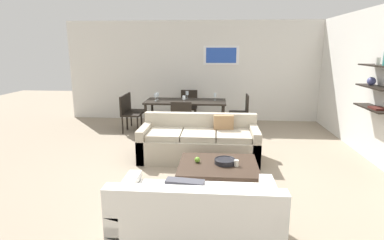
{
  "coord_description": "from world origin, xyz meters",
  "views": [
    {
      "loc": [
        0.25,
        -5.06,
        1.98
      ],
      "look_at": [
        -0.17,
        0.2,
        0.75
      ],
      "focal_mm": 29.0,
      "sensor_mm": 36.0,
      "label": 1
    }
  ],
  "objects_px": {
    "wine_glass_left_near": "(156,96)",
    "dining_chair_head": "(189,105)",
    "candle_jar": "(236,163)",
    "dining_chair_left_far": "(132,108)",
    "loveseat_white": "(196,219)",
    "dining_chair_right_far": "(242,110)",
    "apple_on_coffee_table": "(197,160)",
    "wine_glass_right_far": "(215,95)",
    "sofa_beige": "(199,143)",
    "wine_glass_head": "(187,93)",
    "dining_chair_foot": "(182,118)",
    "decorative_bowl": "(225,161)",
    "dining_chair_left_near": "(128,111)",
    "wine_glass_left_far": "(157,95)",
    "wine_glass_foot": "(184,98)",
    "dining_table": "(186,104)",
    "coffee_table": "(218,177)"
  },
  "relations": [
    {
      "from": "dining_chair_foot",
      "to": "loveseat_white",
      "type": "bearing_deg",
      "value": -81.28
    },
    {
      "from": "dining_chair_foot",
      "to": "wine_glass_left_near",
      "type": "bearing_deg",
      "value": 133.92
    },
    {
      "from": "loveseat_white",
      "to": "dining_chair_right_far",
      "type": "height_order",
      "value": "dining_chair_right_far"
    },
    {
      "from": "decorative_bowl",
      "to": "wine_glass_left_near",
      "type": "distance_m",
      "value": 3.43
    },
    {
      "from": "wine_glass_right_far",
      "to": "wine_glass_foot",
      "type": "xyz_separation_m",
      "value": [
        -0.7,
        -0.47,
        0.0
      ]
    },
    {
      "from": "sofa_beige",
      "to": "dining_chair_left_far",
      "type": "height_order",
      "value": "dining_chair_left_far"
    },
    {
      "from": "dining_chair_foot",
      "to": "dining_chair_left_near",
      "type": "relative_size",
      "value": 1.0
    },
    {
      "from": "sofa_beige",
      "to": "apple_on_coffee_table",
      "type": "xyz_separation_m",
      "value": [
        0.04,
        -1.22,
        0.13
      ]
    },
    {
      "from": "dining_chair_head",
      "to": "dining_chair_right_far",
      "type": "height_order",
      "value": "same"
    },
    {
      "from": "loveseat_white",
      "to": "dining_table",
      "type": "relative_size",
      "value": 0.85
    },
    {
      "from": "wine_glass_left_far",
      "to": "wine_glass_right_far",
      "type": "distance_m",
      "value": 1.4
    },
    {
      "from": "apple_on_coffee_table",
      "to": "wine_glass_right_far",
      "type": "distance_m",
      "value": 3.26
    },
    {
      "from": "dining_chair_foot",
      "to": "wine_glass_left_near",
      "type": "distance_m",
      "value": 1.08
    },
    {
      "from": "decorative_bowl",
      "to": "dining_chair_foot",
      "type": "height_order",
      "value": "dining_chair_foot"
    },
    {
      "from": "sofa_beige",
      "to": "wine_glass_left_near",
      "type": "bearing_deg",
      "value": 122.62
    },
    {
      "from": "decorative_bowl",
      "to": "dining_chair_right_far",
      "type": "distance_m",
      "value": 3.35
    },
    {
      "from": "apple_on_coffee_table",
      "to": "wine_glass_head",
      "type": "distance_m",
      "value": 3.54
    },
    {
      "from": "loveseat_white",
      "to": "wine_glass_foot",
      "type": "distance_m",
      "value": 4.18
    },
    {
      "from": "decorative_bowl",
      "to": "dining_chair_head",
      "type": "distance_m",
      "value": 4.05
    },
    {
      "from": "wine_glass_head",
      "to": "candle_jar",
      "type": "bearing_deg",
      "value": -73.96
    },
    {
      "from": "dining_chair_left_near",
      "to": "wine_glass_left_near",
      "type": "xyz_separation_m",
      "value": [
        0.66,
        0.09,
        0.37
      ]
    },
    {
      "from": "decorative_bowl",
      "to": "candle_jar",
      "type": "distance_m",
      "value": 0.18
    },
    {
      "from": "dining_chair_right_far",
      "to": "dining_chair_left_far",
      "type": "distance_m",
      "value": 2.73
    },
    {
      "from": "dining_chair_head",
      "to": "dining_chair_foot",
      "type": "bearing_deg",
      "value": -90.0
    },
    {
      "from": "wine_glass_head",
      "to": "wine_glass_left_near",
      "type": "bearing_deg",
      "value": -145.95
    },
    {
      "from": "candle_jar",
      "to": "apple_on_coffee_table",
      "type": "bearing_deg",
      "value": 169.93
    },
    {
      "from": "sofa_beige",
      "to": "apple_on_coffee_table",
      "type": "bearing_deg",
      "value": -88.17
    },
    {
      "from": "candle_jar",
      "to": "dining_chair_right_far",
      "type": "xyz_separation_m",
      "value": [
        0.33,
        3.4,
        0.08
      ]
    },
    {
      "from": "loveseat_white",
      "to": "wine_glass_right_far",
      "type": "relative_size",
      "value": 9.31
    },
    {
      "from": "dining_chair_foot",
      "to": "wine_glass_right_far",
      "type": "relative_size",
      "value": 5.05
    },
    {
      "from": "decorative_bowl",
      "to": "wine_glass_left_far",
      "type": "height_order",
      "value": "wine_glass_left_far"
    },
    {
      "from": "candle_jar",
      "to": "dining_chair_left_far",
      "type": "relative_size",
      "value": 0.1
    },
    {
      "from": "dining_chair_right_far",
      "to": "wine_glass_head",
      "type": "distance_m",
      "value": 1.42
    },
    {
      "from": "loveseat_white",
      "to": "dining_chair_right_far",
      "type": "relative_size",
      "value": 1.84
    },
    {
      "from": "wine_glass_left_near",
      "to": "dining_chair_head",
      "type": "bearing_deg",
      "value": 53.28
    },
    {
      "from": "loveseat_white",
      "to": "dining_chair_left_far",
      "type": "bearing_deg",
      "value": 112.39
    },
    {
      "from": "dining_chair_foot",
      "to": "wine_glass_head",
      "type": "relative_size",
      "value": 4.94
    },
    {
      "from": "dining_chair_foot",
      "to": "wine_glass_left_far",
      "type": "xyz_separation_m",
      "value": [
        -0.7,
        0.94,
        0.36
      ]
    },
    {
      "from": "apple_on_coffee_table",
      "to": "loveseat_white",
      "type": "bearing_deg",
      "value": -86.72
    },
    {
      "from": "apple_on_coffee_table",
      "to": "dining_chair_foot",
      "type": "distance_m",
      "value": 2.33
    },
    {
      "from": "dining_chair_right_far",
      "to": "wine_glass_left_far",
      "type": "bearing_deg",
      "value": -177.59
    },
    {
      "from": "apple_on_coffee_table",
      "to": "dining_chair_left_near",
      "type": "xyz_separation_m",
      "value": [
        -1.84,
        2.92,
        0.08
      ]
    },
    {
      "from": "dining_chair_foot",
      "to": "dining_chair_left_far",
      "type": "relative_size",
      "value": 1.0
    },
    {
      "from": "dining_chair_left_near",
      "to": "wine_glass_foot",
      "type": "bearing_deg",
      "value": -7.34
    },
    {
      "from": "sofa_beige",
      "to": "decorative_bowl",
      "type": "height_order",
      "value": "sofa_beige"
    },
    {
      "from": "dining_chair_foot",
      "to": "wine_glass_left_far",
      "type": "relative_size",
      "value": 5.28
    },
    {
      "from": "decorative_bowl",
      "to": "apple_on_coffee_table",
      "type": "xyz_separation_m",
      "value": [
        -0.4,
        0.01,
        0.0
      ]
    },
    {
      "from": "dining_chair_foot",
      "to": "wine_glass_head",
      "type": "height_order",
      "value": "wine_glass_head"
    },
    {
      "from": "dining_chair_right_far",
      "to": "wine_glass_head",
      "type": "relative_size",
      "value": 4.94
    },
    {
      "from": "coffee_table",
      "to": "apple_on_coffee_table",
      "type": "distance_m",
      "value": 0.38
    }
  ]
}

